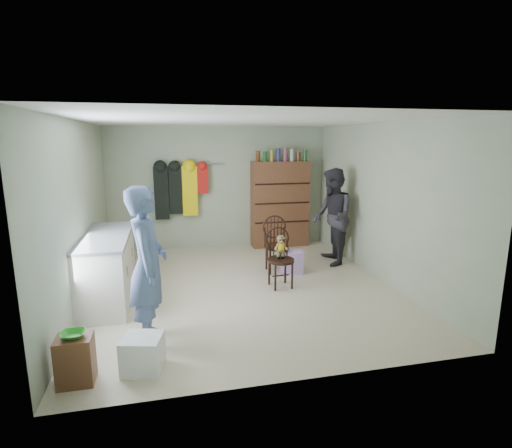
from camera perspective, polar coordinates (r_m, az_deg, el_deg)
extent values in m
plane|color=beige|center=(6.24, -1.85, -9.05)|extent=(5.00, 5.00, 0.00)
plane|color=#A8B295|center=(8.35, -5.23, 5.13)|extent=(4.50, 0.00, 4.50)
plane|color=#A8B295|center=(5.91, -23.87, 1.33)|extent=(0.00, 5.00, 5.00)
plane|color=#A8B295|center=(6.70, 17.33, 2.96)|extent=(0.00, 5.00, 5.00)
plane|color=white|center=(5.83, -2.02, 14.55)|extent=(5.00, 5.00, 0.00)
cube|color=silver|center=(6.05, -20.43, -5.99)|extent=(0.60, 1.80, 0.90)
cube|color=slate|center=(5.93, -20.76, -1.66)|extent=(0.64, 1.86, 0.04)
cylinder|color=#99999E|center=(5.56, -17.89, -6.41)|extent=(0.02, 0.02, 0.14)
cylinder|color=#99999E|center=(6.42, -17.24, -3.92)|extent=(0.02, 0.02, 0.14)
cube|color=brown|center=(4.26, -24.38, -17.28)|extent=(0.32, 0.28, 0.46)
imported|color=#249321|center=(4.15, -24.70, -14.16)|extent=(0.22, 0.22, 0.05)
cube|color=white|center=(4.27, -15.86, -17.36)|extent=(0.44, 0.43, 0.35)
cylinder|color=black|center=(6.14, 3.56, -5.19)|extent=(0.44, 0.44, 0.04)
cylinder|color=black|center=(6.04, 2.78, -7.70)|extent=(0.03, 0.03, 0.41)
cylinder|color=black|center=(6.14, 5.19, -7.42)|extent=(0.03, 0.03, 0.41)
cylinder|color=black|center=(6.29, 1.89, -6.89)|extent=(0.03, 0.03, 0.41)
cylinder|color=black|center=(6.38, 4.20, -6.63)|extent=(0.03, 0.03, 0.41)
torus|color=black|center=(6.21, 3.05, -2.18)|extent=(0.40, 0.06, 0.40)
cylinder|color=black|center=(6.18, 1.64, -3.54)|extent=(0.03, 0.03, 0.27)
cylinder|color=black|center=(6.29, 4.46, -3.29)|extent=(0.03, 0.03, 0.27)
cylinder|color=yellow|center=(6.10, 3.53, -3.24)|extent=(0.11, 0.11, 0.11)
cylinder|color=#475128|center=(6.13, 3.52, -4.21)|extent=(0.07, 0.07, 0.17)
sphere|color=#9E7042|center=(6.07, 3.55, -2.30)|extent=(0.10, 0.10, 0.10)
cylinder|color=#475128|center=(6.06, 3.55, -1.86)|extent=(0.09, 0.09, 0.03)
cube|color=black|center=(6.03, 3.67, -2.34)|extent=(0.07, 0.01, 0.02)
cylinder|color=black|center=(6.83, 2.95, -3.23)|extent=(0.44, 0.44, 0.04)
cylinder|color=black|center=(6.74, 2.03, -5.53)|extent=(0.03, 0.03, 0.43)
cylinder|color=black|center=(6.80, 4.38, -5.38)|extent=(0.03, 0.03, 0.43)
cylinder|color=black|center=(7.01, 1.50, -4.82)|extent=(0.03, 0.03, 0.43)
cylinder|color=black|center=(7.07, 3.75, -4.69)|extent=(0.03, 0.03, 0.43)
torus|color=black|center=(6.92, 2.64, -0.43)|extent=(0.41, 0.04, 0.41)
cylinder|color=black|center=(6.91, 1.27, -1.66)|extent=(0.03, 0.03, 0.28)
cylinder|color=black|center=(6.99, 4.00, -1.53)|extent=(0.03, 0.03, 0.28)
cube|color=pink|center=(6.87, 5.12, -5.39)|extent=(0.41, 0.34, 0.38)
imported|color=slate|center=(4.55, -15.20, -5.79)|extent=(0.45, 0.66, 1.77)
imported|color=#2D2B33|center=(7.31, 10.82, 1.01)|extent=(0.80, 0.95, 1.75)
cube|color=brown|center=(8.46, 3.42, 2.86)|extent=(1.20, 0.38, 1.80)
cube|color=black|center=(8.35, 3.76, 0.28)|extent=(1.16, 0.02, 0.03)
cube|color=black|center=(8.28, 3.80, 3.00)|extent=(1.16, 0.02, 0.03)
cube|color=black|center=(8.22, 3.84, 5.75)|extent=(1.16, 0.02, 0.03)
cylinder|color=#592D14|center=(8.14, 0.29, 9.66)|extent=(0.09, 0.09, 0.22)
cylinder|color=#19591E|center=(8.17, 1.27, 9.61)|extent=(0.09, 0.09, 0.20)
cylinder|color=#A59933|center=(8.21, 2.26, 9.72)|extent=(0.07, 0.07, 0.23)
cylinder|color=navy|center=(8.25, 3.23, 9.83)|extent=(0.08, 0.08, 0.26)
cylinder|color=#8C3F59|center=(8.29, 4.19, 9.81)|extent=(0.07, 0.07, 0.26)
cylinder|color=#B2B2B7|center=(8.33, 5.14, 9.74)|extent=(0.08, 0.08, 0.24)
cylinder|color=#592D14|center=(8.38, 6.08, 9.55)|extent=(0.09, 0.09, 0.19)
cylinder|color=#19591E|center=(8.42, 7.02, 9.70)|extent=(0.07, 0.07, 0.23)
cylinder|color=#99999E|center=(8.20, -8.04, 8.45)|extent=(1.00, 0.02, 0.02)
cube|color=black|center=(8.16, -13.36, 4.31)|extent=(0.28, 0.10, 1.05)
cube|color=black|center=(8.16, -11.41, 4.75)|extent=(0.26, 0.10, 0.95)
cube|color=yellow|center=(8.18, -9.43, 4.66)|extent=(0.30, 0.10, 1.00)
cube|color=red|center=(8.17, -7.66, 6.30)|extent=(0.22, 0.10, 0.55)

